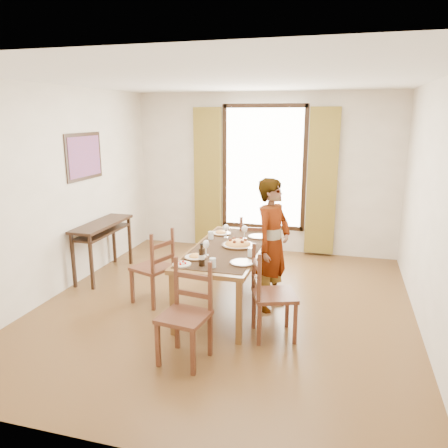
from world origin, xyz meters
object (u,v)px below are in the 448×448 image
(pasta_platter, at_px, (238,242))
(console_table, at_px, (102,230))
(dining_table, at_px, (228,252))
(man, at_px, (272,245))

(pasta_platter, bearing_deg, console_table, 167.83)
(console_table, relative_size, pasta_platter, 3.00)
(dining_table, distance_m, man, 0.55)
(dining_table, distance_m, pasta_platter, 0.17)
(man, distance_m, pasta_platter, 0.43)
(console_table, bearing_deg, pasta_platter, -12.17)
(man, bearing_deg, console_table, 102.03)
(dining_table, bearing_deg, console_table, 165.50)
(man, xyz_separation_m, pasta_platter, (-0.43, -0.01, 0.00))
(console_table, height_order, pasta_platter, pasta_platter)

